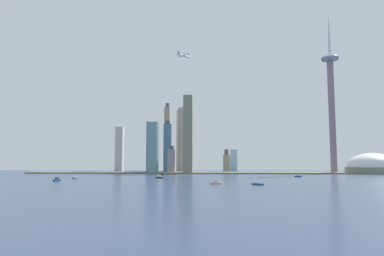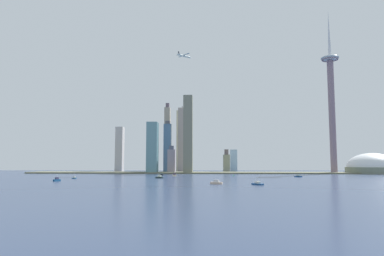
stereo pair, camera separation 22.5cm
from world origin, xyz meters
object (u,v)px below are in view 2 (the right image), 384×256
(skyscraper_3, at_px, (234,161))
(skyscraper_9, at_px, (226,162))
(skyscraper_2, at_px, (188,134))
(skyscraper_8, at_px, (182,140))
(boat_6, at_px, (174,175))
(airplane, at_px, (184,56))
(skyscraper_4, at_px, (167,148))
(boat_4, at_px, (258,184))
(skyscraper_7, at_px, (152,148))
(boat_2, at_px, (162,175))
(boat_1, at_px, (159,177))
(boat_0, at_px, (216,183))
(boat_5, at_px, (57,180))
(boat_3, at_px, (74,178))
(observation_tower, at_px, (331,94))
(channel_buoy_0, at_px, (233,175))
(skyscraper_0, at_px, (172,161))
(boat_7, at_px, (298,176))
(stadium_dome, at_px, (372,168))
(skyscraper_1, at_px, (182,141))
(skyscraper_6, at_px, (120,149))
(skyscraper_5, at_px, (167,139))

(skyscraper_3, relative_size, skyscraper_9, 1.02)
(skyscraper_2, xyz_separation_m, skyscraper_3, (101.06, 114.90, -54.81))
(skyscraper_3, bearing_deg, skyscraper_8, -163.59)
(boat_6, xyz_separation_m, airplane, (5.30, 135.41, 247.21))
(skyscraper_4, height_order, boat_4, skyscraper_4)
(skyscraper_7, height_order, boat_2, skyscraper_7)
(skyscraper_9, relative_size, boat_6, 3.34)
(boat_1, xyz_separation_m, boat_2, (-12.38, 108.57, -0.32))
(boat_0, distance_m, boat_5, 203.62)
(skyscraper_2, xyz_separation_m, skyscraper_8, (-19.90, 79.28, -7.07))
(skyscraper_2, bearing_deg, boat_3, -123.36)
(skyscraper_2, bearing_deg, skyscraper_3, 48.67)
(skyscraper_2, distance_m, skyscraper_3, 162.54)
(observation_tower, bearing_deg, skyscraper_3, 153.22)
(skyscraper_7, bearing_deg, boat_0, -69.43)
(boat_3, bearing_deg, channel_buoy_0, -143.19)
(observation_tower, distance_m, channel_buoy_0, 298.73)
(boat_0, bearing_deg, skyscraper_8, 114.26)
(skyscraper_2, xyz_separation_m, boat_5, (-143.95, -294.10, -79.52))
(skyscraper_3, relative_size, skyscraper_4, 0.46)
(skyscraper_0, relative_size, skyscraper_8, 0.39)
(boat_7, bearing_deg, skyscraper_8, 165.05)
(skyscraper_8, bearing_deg, channel_buoy_0, -61.20)
(skyscraper_9, distance_m, boat_2, 214.99)
(stadium_dome, xyz_separation_m, skyscraper_4, (-426.82, 35.48, 43.57))
(boat_6, xyz_separation_m, boat_7, (200.04, -20.53, -0.42))
(skyscraper_9, height_order, boat_2, skyscraper_9)
(skyscraper_2, relative_size, skyscraper_7, 1.52)
(channel_buoy_0, bearing_deg, boat_2, 173.06)
(skyscraper_1, xyz_separation_m, skyscraper_2, (22.25, -116.81, 7.18))
(skyscraper_1, height_order, boat_1, skyscraper_1)
(skyscraper_0, xyz_separation_m, channel_buoy_0, (122.99, -134.75, -25.81))
(skyscraper_4, xyz_separation_m, boat_7, (235.92, -207.06, -54.23))
(skyscraper_6, distance_m, boat_0, 487.88)
(stadium_dome, relative_size, skyscraper_2, 0.64)
(stadium_dome, distance_m, skyscraper_0, 414.24)
(skyscraper_0, xyz_separation_m, skyscraper_1, (14.47, 95.88, 47.47))
(skyscraper_9, relative_size, boat_5, 5.03)
(skyscraper_6, relative_size, skyscraper_7, 0.99)
(skyscraper_0, distance_m, boat_3, 272.86)
(skyscraper_0, relative_size, boat_7, 4.92)
(stadium_dome, relative_size, boat_3, 10.63)
(skyscraper_5, height_order, skyscraper_6, skyscraper_5)
(skyscraper_8, height_order, boat_5, skyscraper_8)
(skyscraper_1, relative_size, boat_3, 16.42)
(boat_4, relative_size, airplane, 0.45)
(skyscraper_4, bearing_deg, skyscraper_8, 42.84)
(skyscraper_5, relative_size, boat_5, 16.10)
(skyscraper_2, height_order, boat_1, skyscraper_2)
(stadium_dome, xyz_separation_m, skyscraper_2, (-377.23, -16.28, 69.30))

